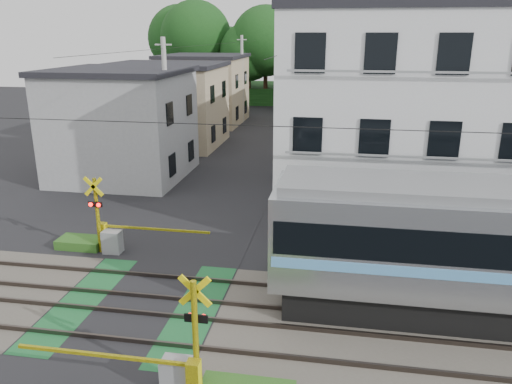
% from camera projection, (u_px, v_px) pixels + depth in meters
% --- Properties ---
extents(ground, '(120.00, 120.00, 0.00)m').
position_uv_depth(ground, '(138.00, 305.00, 15.69)').
color(ground, black).
extents(track_bed, '(120.00, 120.00, 0.14)m').
position_uv_depth(track_bed, '(138.00, 304.00, 15.68)').
color(track_bed, '#47423A').
rests_on(track_bed, ground).
extents(crossing_signal_near, '(4.74, 0.65, 3.09)m').
position_uv_depth(crossing_signal_near, '(179.00, 369.00, 11.63)').
color(crossing_signal_near, yellow).
rests_on(crossing_signal_near, ground).
extents(crossing_signal_far, '(4.74, 0.65, 3.09)m').
position_uv_depth(crossing_signal_far, '(110.00, 235.00, 19.32)').
color(crossing_signal_far, yellow).
rests_on(crossing_signal_far, ground).
extents(apartment_block, '(10.20, 8.36, 9.30)m').
position_uv_depth(apartment_block, '(399.00, 117.00, 21.82)').
color(apartment_block, silver).
rests_on(apartment_block, ground).
extents(houses_row, '(22.07, 31.35, 6.80)m').
position_uv_depth(houses_row, '(268.00, 99.00, 39.00)').
color(houses_row, '#9A9C9F').
rests_on(houses_row, ground).
extents(tree_hill, '(40.00, 13.61, 11.96)m').
position_uv_depth(tree_hill, '(292.00, 50.00, 58.38)').
color(tree_hill, '#173F15').
rests_on(tree_hill, ground).
extents(catenary, '(60.00, 5.04, 7.00)m').
position_uv_depth(catenary, '(336.00, 205.00, 13.63)').
color(catenary, '#2D2D33').
rests_on(catenary, ground).
extents(utility_poles, '(7.90, 42.00, 8.00)m').
position_uv_depth(utility_poles, '(244.00, 92.00, 36.22)').
color(utility_poles, '#A5A5A0').
rests_on(utility_poles, ground).
extents(pedestrian, '(0.79, 0.63, 1.88)m').
position_uv_depth(pedestrian, '(280.00, 113.00, 47.02)').
color(pedestrian, black).
rests_on(pedestrian, ground).
extents(weed_patches, '(10.25, 8.80, 0.40)m').
position_uv_depth(weed_patches, '(191.00, 307.00, 15.27)').
color(weed_patches, '#2D5E1E').
rests_on(weed_patches, ground).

